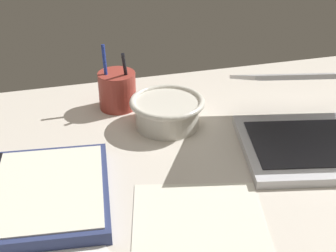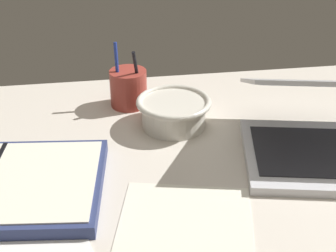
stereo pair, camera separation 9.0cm
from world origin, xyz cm
name	(u,v)px [view 1 (the left image)]	position (x,y,z in cm)	size (l,w,h in cm)	color
desk_top	(178,193)	(0.00, 0.00, 1.00)	(140.00, 100.00, 2.00)	beige
laptop	(316,121)	(31.50, 7.30, 7.28)	(36.41, 37.19, 18.45)	silver
bowl	(167,111)	(4.21, 22.75, 5.62)	(16.46, 16.46, 6.50)	silver
pen_cup	(117,90)	(-4.77, 34.40, 6.49)	(8.74, 8.74, 15.60)	#9E382D
paper_sheet_front	(198,237)	(-0.48, -12.84, 2.08)	(21.64, 27.14, 0.16)	silver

